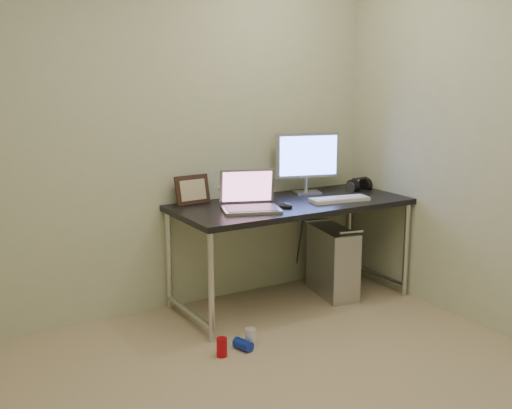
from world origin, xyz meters
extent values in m
cube|color=beige|center=(0.00, 1.75, 1.25)|extent=(3.50, 0.02, 2.50)
cube|color=black|center=(0.90, 1.38, 0.73)|extent=(1.70, 0.74, 0.04)
cylinder|color=silver|center=(0.09, 1.05, 0.35)|extent=(0.04, 0.04, 0.71)
cylinder|color=silver|center=(0.09, 1.71, 0.35)|extent=(0.04, 0.04, 0.71)
cylinder|color=silver|center=(1.71, 1.05, 0.35)|extent=(0.04, 0.04, 0.71)
cylinder|color=silver|center=(1.71, 1.71, 0.35)|extent=(0.04, 0.04, 0.71)
cylinder|color=silver|center=(0.09, 1.38, 0.08)|extent=(0.04, 0.66, 0.04)
cylinder|color=silver|center=(1.71, 1.38, 0.08)|extent=(0.04, 0.66, 0.04)
cube|color=#ADACB1|center=(1.26, 1.35, 0.26)|extent=(0.31, 0.53, 0.51)
cylinder|color=#BCBAC3|center=(1.26, 1.14, 0.53)|extent=(0.18, 0.06, 0.02)
cylinder|color=#BCBAC3|center=(1.26, 1.55, 0.53)|extent=(0.18, 0.06, 0.02)
cylinder|color=black|center=(1.21, 1.70, 0.40)|extent=(0.01, 0.16, 0.69)
cylinder|color=black|center=(1.30, 1.68, 0.38)|extent=(0.02, 0.11, 0.71)
cylinder|color=#B50B14|center=(0.04, 0.82, 0.06)|extent=(0.09, 0.09, 0.12)
cylinder|color=silver|center=(0.25, 0.85, 0.06)|extent=(0.09, 0.09, 0.12)
cylinder|color=#132BAF|center=(0.20, 0.84, 0.03)|extent=(0.10, 0.14, 0.07)
cube|color=#BCBAC3|center=(0.51, 1.27, 0.76)|extent=(0.44, 0.38, 0.02)
cube|color=gray|center=(0.51, 1.27, 0.77)|extent=(0.39, 0.32, 0.00)
cube|color=gray|center=(0.56, 1.41, 0.89)|extent=(0.37, 0.18, 0.24)
cube|color=#78475E|center=(0.56, 1.40, 0.89)|extent=(0.33, 0.15, 0.21)
cube|color=#BCBAC3|center=(1.18, 1.58, 0.76)|extent=(0.23, 0.19, 0.01)
cylinder|color=#BCBAC3|center=(1.18, 1.60, 0.82)|extent=(0.03, 0.03, 0.11)
cube|color=#BCBAC3|center=(1.18, 1.59, 1.04)|extent=(0.48, 0.16, 0.34)
cube|color=#485EDC|center=(1.18, 1.57, 1.04)|extent=(0.43, 0.13, 0.29)
cube|color=silver|center=(1.21, 1.23, 0.76)|extent=(0.45, 0.20, 0.03)
ellipsoid|color=black|center=(1.45, 1.26, 0.77)|extent=(0.11, 0.14, 0.04)
ellipsoid|color=black|center=(0.77, 1.25, 0.77)|extent=(0.08, 0.12, 0.04)
cylinder|color=black|center=(1.55, 1.49, 0.78)|extent=(0.05, 0.11, 0.11)
cylinder|color=black|center=(1.68, 1.49, 0.78)|extent=(0.05, 0.11, 0.11)
cube|color=black|center=(1.61, 1.49, 0.84)|extent=(0.15, 0.03, 0.01)
cube|color=black|center=(0.26, 1.67, 0.85)|extent=(0.26, 0.09, 0.21)
cylinder|color=silver|center=(0.46, 1.61, 0.80)|extent=(0.01, 0.01, 0.09)
cylinder|color=silver|center=(0.46, 1.61, 0.85)|extent=(0.05, 0.04, 0.04)
camera|label=1|loc=(-1.60, -2.33, 1.68)|focal=45.00mm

